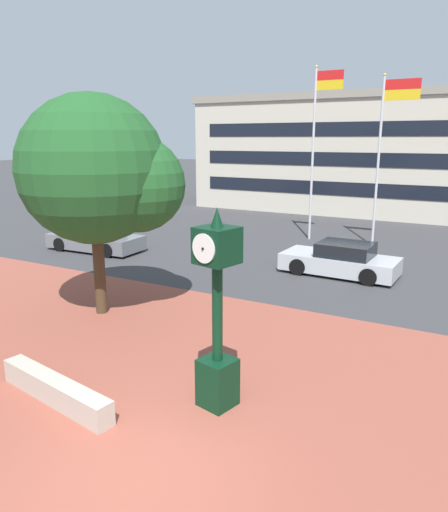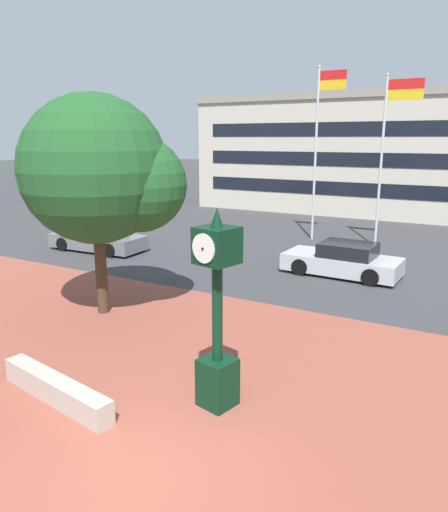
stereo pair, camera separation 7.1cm
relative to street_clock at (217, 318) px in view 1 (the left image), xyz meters
The scene contains 10 objects.
ground_plane 3.04m from the street_clock, 92.57° to the right, with size 200.00×200.00×0.00m, color #38383A.
plaza_brick_paving 1.85m from the street_clock, 114.14° to the right, with size 44.00×12.36×0.01m, color brown.
planter_wall 3.62m from the street_clock, 153.05° to the right, with size 3.20×0.40×0.50m, color #ADA393.
street_clock is the anchor object (origin of this frame).
plaza_tree 6.62m from the street_clock, 151.35° to the left, with size 4.56×4.24×6.41m.
car_street_mid 14.74m from the street_clock, 142.40° to the left, with size 4.61×2.07×1.28m.
car_street_distant 10.52m from the street_clock, 92.43° to the left, with size 4.44×2.10×1.28m.
flagpole_primary 17.09m from the street_clock, 102.45° to the left, with size 1.43×0.14×8.61m.
flagpole_secondary 16.67m from the street_clock, 91.09° to the left, with size 1.68×0.14×8.04m.
civic_building 31.34m from the street_clock, 95.40° to the left, with size 25.79×14.30×8.15m.
Camera 1 is at (4.34, -5.00, 5.15)m, focal length 33.60 mm.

